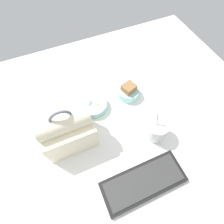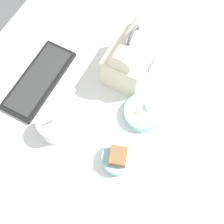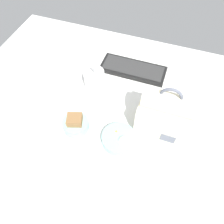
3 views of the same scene
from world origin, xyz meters
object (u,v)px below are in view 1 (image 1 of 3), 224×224
at_px(lunch_bag, 67,131).
at_px(soup_cup, 156,129).
at_px(bento_bowl_sandwich, 128,92).
at_px(bento_bowl_snacks, 93,105).
at_px(keyboard, 143,182).

height_order(lunch_bag, soup_cup, lunch_bag).
bearing_deg(lunch_bag, bento_bowl_sandwich, -159.99).
bearing_deg(bento_bowl_sandwich, soup_cup, 92.78).
bearing_deg(lunch_bag, soup_cup, 161.26).
distance_m(soup_cup, bento_bowl_snacks, 0.29).
distance_m(keyboard, bento_bowl_sandwich, 0.39).
bearing_deg(soup_cup, lunch_bag, -18.74).
bearing_deg(bento_bowl_sandwich, keyboard, 71.88).
xyz_separation_m(keyboard, bento_bowl_sandwich, (-0.12, -0.37, 0.02)).
bearing_deg(lunch_bag, bento_bowl_snacks, -139.63).
height_order(lunch_bag, bento_bowl_sandwich, lunch_bag).
xyz_separation_m(soup_cup, bento_bowl_sandwich, (0.01, -0.22, -0.02)).
bearing_deg(soup_cup, bento_bowl_sandwich, -87.22).
xyz_separation_m(keyboard, soup_cup, (-0.13, -0.15, 0.04)).
distance_m(soup_cup, bento_bowl_sandwich, 0.22).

